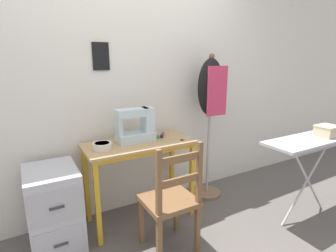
{
  "coord_description": "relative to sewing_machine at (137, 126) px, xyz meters",
  "views": [
    {
      "loc": [
        -0.9,
        -1.88,
        1.5
      ],
      "look_at": [
        0.29,
        0.21,
        0.89
      ],
      "focal_mm": 28.0,
      "sensor_mm": 36.0,
      "label": 1
    }
  ],
  "objects": [
    {
      "name": "scissors",
      "position": [
        0.39,
        -0.19,
        -0.14
      ],
      "size": [
        0.13,
        0.05,
        0.01
      ],
      "color": "silver",
      "rests_on": "sewing_table"
    },
    {
      "name": "thread_spool_near_machine",
      "position": [
        0.19,
        -0.05,
        -0.12
      ],
      "size": [
        0.03,
        0.03,
        0.04
      ],
      "color": "green",
      "rests_on": "sewing_table"
    },
    {
      "name": "dress_form",
      "position": [
        0.84,
        0.01,
        0.21
      ],
      "size": [
        0.32,
        0.32,
        1.57
      ],
      "color": "#846647",
      "rests_on": "ground_plane"
    },
    {
      "name": "thread_spool_far_edge",
      "position": [
        0.29,
        0.04,
        -0.13
      ],
      "size": [
        0.04,
        0.04,
        0.04
      ],
      "color": "purple",
      "rests_on": "sewing_table"
    },
    {
      "name": "fabric_bowl",
      "position": [
        -0.35,
        -0.07,
        -0.11
      ],
      "size": [
        0.16,
        0.16,
        0.06
      ],
      "color": "silver",
      "rests_on": "sewing_table"
    },
    {
      "name": "wooden_chair",
      "position": [
        0.02,
        -0.57,
        -0.48
      ],
      "size": [
        0.4,
        0.38,
        0.93
      ],
      "color": "brown",
      "rests_on": "ground_plane"
    },
    {
      "name": "sewing_table",
      "position": [
        -0.01,
        -0.05,
        -0.26
      ],
      "size": [
        1.0,
        0.47,
        0.77
      ],
      "color": "tan",
      "rests_on": "ground_plane"
    },
    {
      "name": "thread_spool_mid_table",
      "position": [
        0.23,
        -0.03,
        -0.12
      ],
      "size": [
        0.04,
        0.04,
        0.04
      ],
      "color": "black",
      "rests_on": "sewing_table"
    },
    {
      "name": "storage_box",
      "position": [
        1.54,
        -0.85,
        -0.06
      ],
      "size": [
        0.19,
        0.16,
        0.1
      ],
      "color": "beige",
      "rests_on": "ironing_board"
    },
    {
      "name": "wall_back",
      "position": [
        -0.01,
        0.26,
        0.36
      ],
      "size": [
        10.0,
        0.06,
        2.55
      ],
      "color": "silver",
      "rests_on": "ground_plane"
    },
    {
      "name": "sewing_machine",
      "position": [
        0.0,
        0.0,
        0.0
      ],
      "size": [
        0.36,
        0.17,
        0.33
      ],
      "color": "silver",
      "rests_on": "sewing_table"
    },
    {
      "name": "filing_cabinet",
      "position": [
        -0.77,
        -0.09,
        -0.58
      ],
      "size": [
        0.38,
        0.51,
        0.69
      ],
      "color": "#B7B7BC",
      "rests_on": "ground_plane"
    },
    {
      "name": "ground_plane",
      "position": [
        -0.01,
        -0.28,
        -0.92
      ],
      "size": [
        14.0,
        14.0,
        0.0
      ],
      "primitive_type": "plane",
      "color": "#5B5651"
    },
    {
      "name": "ironing_board",
      "position": [
        1.39,
        -0.82,
        -0.16
      ],
      "size": [
        1.05,
        0.33,
        0.82
      ],
      "color": "#ADB2B7",
      "rests_on": "ground_plane"
    }
  ]
}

